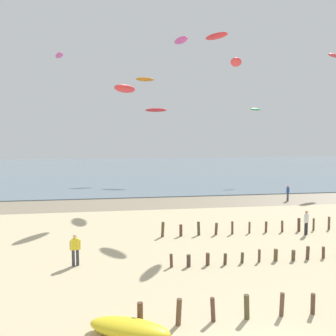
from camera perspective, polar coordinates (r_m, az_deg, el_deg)
The scene contains 17 objects.
wet_sand_strip at distance 36.48m, azimuth -1.21°, elevation -5.69°, with size 120.00×6.44×0.01m, color gray.
sea at distance 74.20m, azimuth -5.12°, elevation -0.12°, with size 160.00×70.00×0.10m, color slate.
groyne_mid at distance 21.48m, azimuth 20.58°, elevation -12.95°, with size 15.68×0.35×0.75m.
groyne_far at distance 25.79m, azimuth 11.84°, elevation -9.37°, with size 12.66×0.36×1.05m.
person_nearest_camera at distance 39.59m, azimuth 18.85°, elevation -3.76°, with size 0.29×0.56×1.71m.
person_mid_beach at distance 26.68m, azimuth 21.50°, elevation -8.11°, with size 0.45×0.40×1.71m.
person_right_flank at distance 19.77m, azimuth -14.80°, elevation -12.55°, with size 0.56×0.27×1.71m.
grounded_kite at distance 13.35m, azimuth -6.30°, elevation -24.43°, with size 2.94×1.06×0.59m, color yellow.
kite_aloft_1 at distance 52.85m, azimuth -1.96°, elevation 9.37°, with size 3.26×1.04×0.52m, color red.
kite_aloft_2 at distance 55.46m, azimuth 25.35°, elevation 16.14°, with size 2.94×0.94×0.47m, color red.
kite_aloft_3 at distance 32.51m, azimuth -6.98°, elevation 12.64°, with size 3.24×1.04×0.52m, color red.
kite_aloft_4 at distance 43.41m, azimuth 2.11°, elevation 19.97°, with size 3.02×0.97×0.48m, color #E54C99.
kite_aloft_5 at distance 54.46m, azimuth 13.97°, elevation 9.23°, with size 2.06×0.66×0.33m, color green.
kite_aloft_6 at distance 48.08m, azimuth -17.21°, elevation 17.05°, with size 2.82×0.90×0.45m, color #E54C99.
kite_aloft_7 at distance 28.11m, azimuth 10.99°, elevation 16.48°, with size 2.41×0.77×0.39m, color red.
kite_aloft_8 at distance 34.36m, azimuth 7.87°, elevation 20.41°, with size 2.58×0.83×0.41m, color red.
kite_aloft_9 at distance 58.87m, azimuth -3.76°, elevation 14.14°, with size 3.00×0.96×0.48m, color orange.
Camera 1 is at (-4.72, -9.20, 6.88)m, focal length 37.61 mm.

